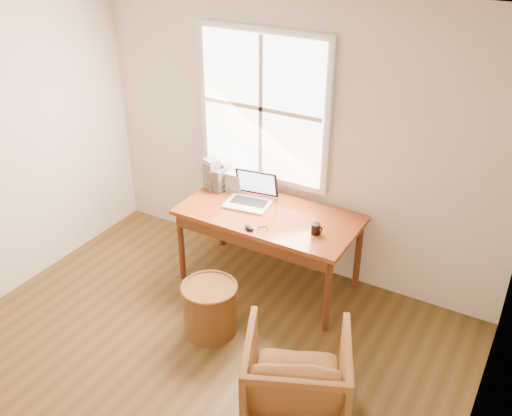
{
  "coord_description": "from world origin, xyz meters",
  "views": [
    {
      "loc": [
        2.09,
        -2.05,
        3.24
      ],
      "look_at": [
        -0.05,
        1.65,
        0.87
      ],
      "focal_mm": 40.0,
      "sensor_mm": 36.0,
      "label": 1
    }
  ],
  "objects": [
    {
      "name": "wicker_stool",
      "position": [
        -0.1,
        0.97,
        0.22
      ],
      "size": [
        0.46,
        0.46,
        0.44
      ],
      "primitive_type": "cylinder",
      "rotation": [
        0.0,
        0.0,
        -0.03
      ],
      "color": "brown",
      "rests_on": "room_shell"
    },
    {
      "name": "coffee_mug",
      "position": [
        0.5,
        1.7,
        0.8
      ],
      "size": [
        0.1,
        0.1,
        0.09
      ],
      "primitive_type": "cylinder",
      "rotation": [
        0.0,
        0.0,
        0.37
      ],
      "color": "black",
      "rests_on": "desk"
    },
    {
      "name": "desk",
      "position": [
        0.0,
        1.8,
        0.73
      ],
      "size": [
        1.6,
        0.8,
        0.04
      ],
      "primitive_type": "cube",
      "color": "brown",
      "rests_on": "room_shell"
    },
    {
      "name": "cd_stack_a",
      "position": [
        -0.64,
        2.06,
        0.88
      ],
      "size": [
        0.14,
        0.13,
        0.26
      ],
      "primitive_type": "cube",
      "rotation": [
        0.0,
        0.0,
        -0.13
      ],
      "color": "silver",
      "rests_on": "desk"
    },
    {
      "name": "cd_stack_c",
      "position": [
        -0.71,
        1.96,
        0.9
      ],
      "size": [
        0.17,
        0.16,
        0.3
      ],
      "primitive_type": "cube",
      "rotation": [
        0.0,
        0.0,
        -0.35
      ],
      "color": "#9D9BA8",
      "rests_on": "desk"
    },
    {
      "name": "room_shell",
      "position": [
        -0.02,
        0.16,
        1.32
      ],
      "size": [
        4.04,
        4.54,
        2.64
      ],
      "color": "brown",
      "rests_on": "ground"
    },
    {
      "name": "cd_stack_b",
      "position": [
        -0.65,
        1.95,
        0.86
      ],
      "size": [
        0.15,
        0.14,
        0.22
      ],
      "primitive_type": "cube",
      "rotation": [
        0.0,
        0.0,
        -0.12
      ],
      "color": "#27272C",
      "rests_on": "desk"
    },
    {
      "name": "armchair",
      "position": [
        0.9,
        0.56,
        0.33
      ],
      "size": [
        0.94,
        0.95,
        0.66
      ],
      "primitive_type": "imported",
      "rotation": [
        0.0,
        0.0,
        3.56
      ],
      "color": "brown",
      "rests_on": "room_shell"
    },
    {
      "name": "cd_stack_d",
      "position": [
        -0.49,
        2.03,
        0.85
      ],
      "size": [
        0.17,
        0.15,
        0.19
      ],
      "primitive_type": "cube",
      "rotation": [
        0.0,
        0.0,
        0.1
      ],
      "color": "silver",
      "rests_on": "desk"
    },
    {
      "name": "laptop",
      "position": [
        -0.24,
        1.84,
        0.91
      ],
      "size": [
        0.49,
        0.51,
        0.32
      ],
      "primitive_type": null,
      "rotation": [
        0.0,
        0.0,
        0.15
      ],
      "color": "silver",
      "rests_on": "desk"
    },
    {
      "name": "mouse",
      "position": [
        -0.01,
        1.48,
        0.77
      ],
      "size": [
        0.11,
        0.09,
        0.03
      ],
      "primitive_type": "ellipsoid",
      "rotation": [
        0.0,
        0.0,
        -0.32
      ],
      "color": "black",
      "rests_on": "desk"
    }
  ]
}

